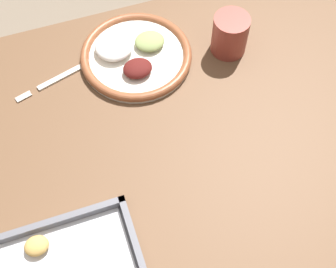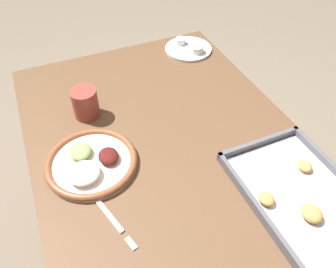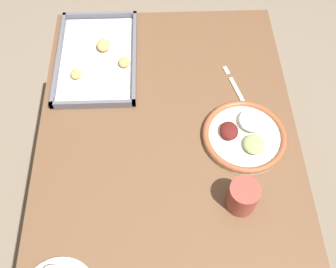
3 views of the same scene
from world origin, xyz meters
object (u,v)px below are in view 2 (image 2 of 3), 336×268
(fork, at_px, (109,216))
(baking_tray, at_px, (304,199))
(drinking_cup, at_px, (85,103))
(dinner_plate, at_px, (92,164))
(saucer_plate, at_px, (189,48))

(fork, xyz_separation_m, baking_tray, (0.15, 0.46, 0.01))
(fork, relative_size, drinking_cup, 2.04)
(dinner_plate, bearing_deg, fork, -0.13)
(fork, relative_size, saucer_plate, 1.03)
(saucer_plate, bearing_deg, fork, -40.18)
(baking_tray, bearing_deg, saucer_plate, 176.14)
(baking_tray, relative_size, drinking_cup, 4.36)
(baking_tray, bearing_deg, fork, -108.38)
(dinner_plate, height_order, drinking_cup, drinking_cup)
(fork, height_order, baking_tray, baking_tray)
(saucer_plate, height_order, baking_tray, baking_tray)
(drinking_cup, bearing_deg, baking_tray, 37.94)
(drinking_cup, bearing_deg, fork, -6.14)
(dinner_plate, relative_size, fork, 1.32)
(dinner_plate, bearing_deg, baking_tray, 55.08)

